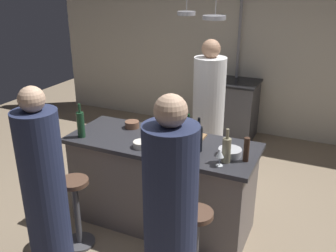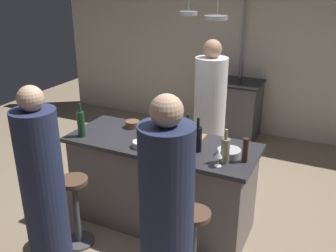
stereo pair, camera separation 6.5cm
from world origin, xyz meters
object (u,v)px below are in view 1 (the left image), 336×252
Objects in this scene: mixing_bowl_ceramic at (141,144)px; wine_bottle_white at (226,150)px; wine_bottle_green at (81,124)px; guest_right at (170,225)px; stove_range at (230,109)px; pepper_mill at (246,150)px; cutting_board at (188,136)px; mixing_bowl_steel at (230,152)px; wine_glass_near_left_guest at (172,140)px; bar_stool_left at (77,209)px; wine_bottle_dark at (198,138)px; mixing_bowl_wooden at (132,124)px; wine_glass_by_chef at (220,154)px; wine_bottle_red at (188,134)px; guest_left at (45,192)px; chef at (208,120)px; bar_stool_right at (195,245)px; wine_bottle_amber at (182,147)px.

wine_bottle_white is at bearing 2.59° from mixing_bowl_ceramic.
guest_right is at bearing -30.92° from wine_bottle_green.
stove_range is at bearing 104.33° from wine_bottle_white.
cutting_board is at bearing 156.83° from pepper_mill.
wine_bottle_white is 1.47× the size of mixing_bowl_steel.
mixing_bowl_ceramic is at bearing -170.54° from wine_glass_near_left_guest.
bar_stool_left is 0.79m from wine_bottle_green.
cutting_board is at bearing 128.65° from wine_bottle_dark.
mixing_bowl_wooden is (-0.96, 1.17, 0.15)m from guest_right.
cutting_board is (0.19, -2.25, 0.46)m from stove_range.
mixing_bowl_wooden is (-0.60, -0.01, 0.02)m from cutting_board.
wine_bottle_green is 1.14m from wine_bottle_dark.
wine_bottle_white is at bearing 72.60° from wine_glass_by_chef.
wine_bottle_red is at bearing -16.11° from mixing_bowl_wooden.
mixing_bowl_wooden reaches higher than mixing_bowl_steel.
guest_left reaches higher than wine_glass_by_chef.
chef is 8.50× the size of mixing_bowl_steel.
wine_glass_near_left_guest is (-0.36, 0.84, 0.22)m from guest_right.
wine_glass_by_chef is at bearing -76.69° from stove_range.
wine_bottle_white is (-0.14, -0.08, 0.01)m from pepper_mill.
chef reaches higher than mixing_bowl_steel.
wine_bottle_red is at bearing 173.70° from pepper_mill.
bar_stool_right is 4.73× the size of mixing_bowl_wooden.
bar_stool_left is 4.73× the size of mixing_bowl_wooden.
mixing_bowl_ceramic reaches higher than bar_stool_left.
pepper_mill is 0.25m from wine_glass_by_chef.
chef is at bearing 103.94° from wine_bottle_dark.
pepper_mill is 0.17m from wine_bottle_white.
guest_right is at bearing -97.35° from mixing_bowl_steel.
wine_bottle_white is (0.67, -2.61, 0.57)m from stove_range.
mixing_bowl_steel is at bearing 31.97° from wine_bottle_amber.
pepper_mill is at bearing -72.18° from stove_range.
wine_bottle_dark reaches higher than mixing_bowl_steel.
wine_glass_by_chef is at bearing -44.34° from cutting_board.
bar_stool_right is at bearing -73.94° from chef.
mixing_bowl_ceramic is at bearing -177.41° from wine_bottle_white.
wine_bottle_green is at bearing -177.34° from wine_bottle_white.
wine_glass_by_chef is (0.45, -0.44, 0.10)m from cutting_board.
pepper_mill reaches higher than bar_stool_left.
guest_left is 8.00× the size of mixing_bowl_steel.
guest_left is 1.39m from cutting_board.
wine_bottle_green is at bearing -128.11° from mixing_bowl_wooden.
wine_bottle_dark is 0.32m from wine_glass_by_chef.
guest_right is 1.03m from mixing_bowl_ceramic.
bar_stool_left is 2.04× the size of wine_bottle_green.
chef reaches higher than wine_bottle_green.
cutting_board is 0.35m from wine_glass_near_left_guest.
stove_range is 4.42× the size of mixing_bowl_steel.
mixing_bowl_ceramic is (0.45, 0.77, 0.18)m from guest_left.
stove_range is 3.12m from bar_stool_left.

